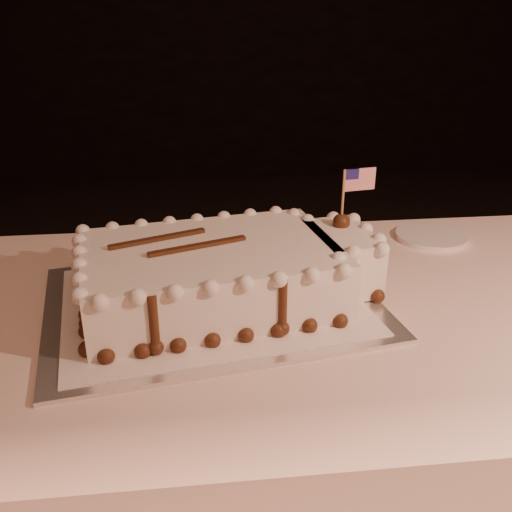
{
  "coord_description": "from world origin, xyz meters",
  "views": [
    {
      "loc": [
        -0.31,
        -0.29,
        1.25
      ],
      "look_at": [
        -0.21,
        0.62,
        0.84
      ],
      "focal_mm": 40.0,
      "sensor_mm": 36.0,
      "label": 1
    }
  ],
  "objects": [
    {
      "name": "banquet_table",
      "position": [
        0.0,
        0.6,
        0.38
      ],
      "size": [
        2.4,
        0.8,
        0.75
      ],
      "primitive_type": "cube",
      "color": "#FFD7C5",
      "rests_on": "ground"
    },
    {
      "name": "cake_board",
      "position": [
        -0.29,
        0.62,
        0.75
      ],
      "size": [
        0.64,
        0.52,
        0.01
      ],
      "primitive_type": "cube",
      "rotation": [
        0.0,
        0.0,
        0.16
      ],
      "color": "silver",
      "rests_on": "banquet_table"
    },
    {
      "name": "doily",
      "position": [
        -0.29,
        0.62,
        0.76
      ],
      "size": [
        0.57,
        0.47,
        0.0
      ],
      "primitive_type": "cube",
      "rotation": [
        0.0,
        0.0,
        0.16
      ],
      "color": "white",
      "rests_on": "cake_board"
    },
    {
      "name": "sheet_cake",
      "position": [
        -0.26,
        0.62,
        0.81
      ],
      "size": [
        0.56,
        0.37,
        0.22
      ],
      "color": "white",
      "rests_on": "doily"
    },
    {
      "name": "side_plate",
      "position": [
        0.22,
        0.87,
        0.76
      ],
      "size": [
        0.16,
        0.16,
        0.01
      ],
      "primitive_type": "cylinder",
      "color": "white",
      "rests_on": "banquet_table"
    }
  ]
}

